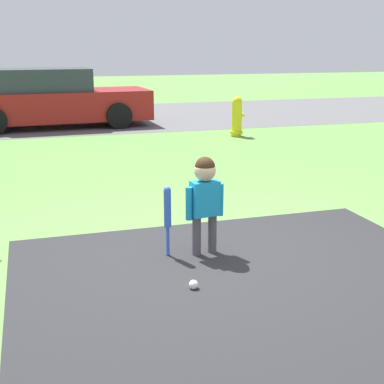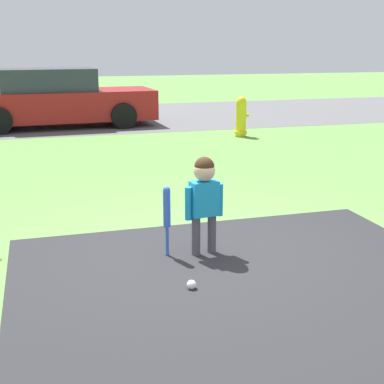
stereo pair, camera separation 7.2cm
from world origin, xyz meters
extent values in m
plane|color=#5B8C42|center=(0.00, 0.00, 0.00)|extent=(60.00, 60.00, 0.00)
cube|color=#59595B|center=(0.00, 10.28, 0.00)|extent=(40.00, 6.00, 0.01)
cylinder|color=#4C4751|center=(-0.13, 0.12, 0.19)|extent=(0.08, 0.08, 0.38)
cylinder|color=#4C4751|center=(0.03, 0.14, 0.19)|extent=(0.08, 0.08, 0.38)
cube|color=#198CC6|center=(-0.05, 0.13, 0.54)|extent=(0.27, 0.17, 0.32)
cylinder|color=#198CC6|center=(-0.21, 0.11, 0.51)|extent=(0.06, 0.06, 0.31)
cylinder|color=#198CC6|center=(0.11, 0.15, 0.51)|extent=(0.06, 0.06, 0.31)
sphere|color=#D8AD8C|center=(-0.05, 0.13, 0.80)|extent=(0.20, 0.20, 0.20)
sphere|color=#382314|center=(-0.05, 0.13, 0.84)|extent=(0.18, 0.18, 0.18)
sphere|color=blue|center=(-0.39, 0.18, 0.02)|extent=(0.04, 0.04, 0.04)
cylinder|color=blue|center=(-0.39, 0.18, 0.14)|extent=(0.03, 0.03, 0.29)
cylinder|color=blue|center=(-0.39, 0.18, 0.46)|extent=(0.07, 0.07, 0.35)
sphere|color=blue|center=(-0.39, 0.18, 0.64)|extent=(0.06, 0.06, 0.06)
sphere|color=white|center=(-0.37, -0.56, 0.04)|extent=(0.08, 0.08, 0.08)
cylinder|color=yellow|center=(2.71, 6.30, 0.37)|extent=(0.22, 0.22, 0.74)
sphere|color=yellow|center=(2.71, 6.30, 0.74)|extent=(0.21, 0.21, 0.21)
cylinder|color=yellow|center=(2.71, 6.30, 0.09)|extent=(0.27, 0.27, 0.06)
cylinder|color=yellow|center=(2.83, 6.30, 0.45)|extent=(0.10, 0.08, 0.08)
cube|color=maroon|center=(-0.93, 8.86, 0.51)|extent=(4.52, 1.80, 0.69)
cube|color=#2D333D|center=(-1.16, 8.85, 1.11)|extent=(2.19, 1.52, 0.52)
cylinder|color=black|center=(0.41, 9.74, 0.30)|extent=(0.61, 0.20, 0.60)
cylinder|color=black|center=(0.48, 8.09, 0.30)|extent=(0.61, 0.20, 0.60)
camera|label=1|loc=(-1.53, -4.32, 1.89)|focal=50.00mm
camera|label=2|loc=(-1.46, -4.34, 1.89)|focal=50.00mm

